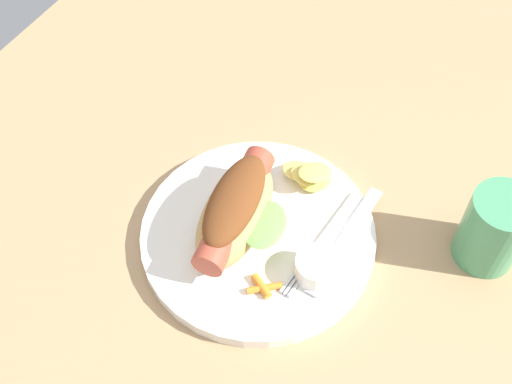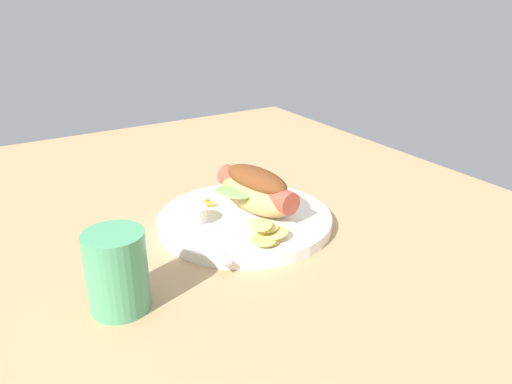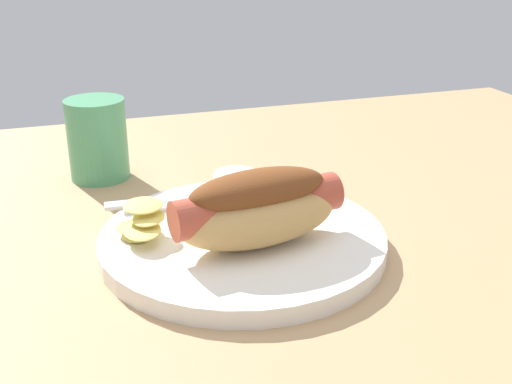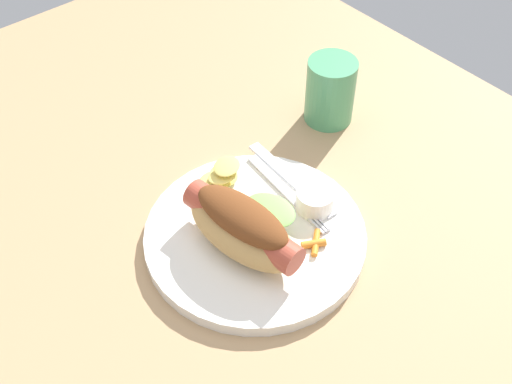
{
  "view_description": "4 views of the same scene",
  "coord_description": "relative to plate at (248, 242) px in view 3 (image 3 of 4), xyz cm",
  "views": [
    {
      "loc": [
        -33.5,
        -18.3,
        60.86
      ],
      "look_at": [
        1.29,
        0.97,
        6.5
      ],
      "focal_mm": 46.46,
      "sensor_mm": 36.0,
      "label": 1
    },
    {
      "loc": [
        57.59,
        -33.64,
        33.2
      ],
      "look_at": [
        -0.86,
        2.42,
        4.41
      ],
      "focal_mm": 35.84,
      "sensor_mm": 36.0,
      "label": 2
    },
    {
      "loc": [
        14.69,
        48.2,
        26.29
      ],
      "look_at": [
        -1.47,
        -0.65,
        4.95
      ],
      "focal_mm": 44.85,
      "sensor_mm": 36.0,
      "label": 3
    },
    {
      "loc": [
        -35.4,
        29.98,
        57.44
      ],
      "look_at": [
        1.46,
        -1.37,
        6.0
      ],
      "focal_mm": 45.18,
      "sensor_mm": 36.0,
      "label": 4
    }
  ],
  "objects": [
    {
      "name": "hot_dog",
      "position": [
        -0.27,
        1.8,
        4.06
      ],
      "size": [
        15.13,
        10.7,
        6.46
      ],
      "rotation": [
        0.0,
        0.0,
        3.28
      ],
      "color": "tan",
      "rests_on": "plate"
    },
    {
      "name": "chips_pile",
      "position": [
        8.86,
        -2.33,
        2.11
      ],
      "size": [
        5.47,
        6.55,
        3.05
      ],
      "color": "#E2CF63",
      "rests_on": "plate"
    },
    {
      "name": "knife",
      "position": [
        3.81,
        -9.09,
        0.98
      ],
      "size": [
        15.17,
        2.19,
        0.36
      ],
      "primitive_type": "cube",
      "rotation": [
        0.0,
        0.0,
        3.09
      ],
      "color": "silver",
      "rests_on": "plate"
    },
    {
      "name": "carrot_garnish",
      "position": [
        -5.37,
        -4.2,
        1.19
      ],
      "size": [
        2.85,
        3.35,
        0.85
      ],
      "color": "orange",
      "rests_on": "plate"
    },
    {
      "name": "plate",
      "position": [
        0.0,
        0.0,
        0.0
      ],
      "size": [
        25.11,
        25.11,
        1.6
      ],
      "primitive_type": "cylinder",
      "color": "white",
      "rests_on": "ground_plane"
    },
    {
      "name": "drinking_cup",
      "position": [
        10.54,
        -22.2,
        3.72
      ],
      "size": [
        6.57,
        6.57,
        9.05
      ],
      "primitive_type": "cylinder",
      "color": "#4C9E6B",
      "rests_on": "ground_plane"
    },
    {
      "name": "ground_plane",
      "position": [
        0.4,
        -0.49,
        -1.7
      ],
      "size": [
        120.0,
        90.0,
        1.8
      ],
      "primitive_type": "cube",
      "color": "tan"
    },
    {
      "name": "sauce_ramekin",
      "position": [
        -1.3,
        -8.1,
        2.09
      ],
      "size": [
        4.42,
        4.42,
        2.57
      ],
      "primitive_type": "cylinder",
      "color": "white",
      "rests_on": "plate"
    },
    {
      "name": "fork",
      "position": [
        2.72,
        -7.18,
        1.0
      ],
      "size": [
        14.87,
        2.6,
        0.4
      ],
      "rotation": [
        0.0,
        0.0,
        3.05
      ],
      "color": "silver",
      "rests_on": "plate"
    }
  ]
}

